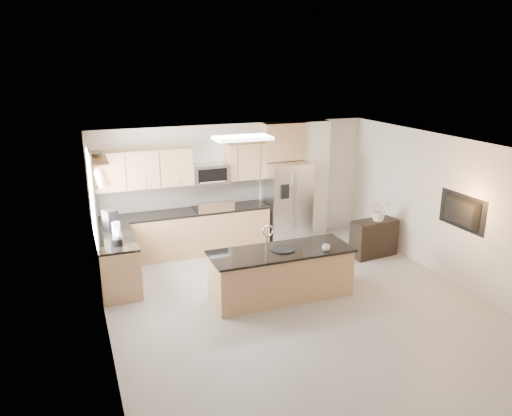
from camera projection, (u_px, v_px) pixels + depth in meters
name	position (u px, v px, depth m)	size (l,w,h in m)	color
floor	(299.00, 306.00, 8.17)	(6.50, 6.50, 0.00)	gray
ceiling	(304.00, 149.00, 7.43)	(6.00, 6.50, 0.02)	silver
wall_back	(235.00, 185.00, 10.71)	(6.00, 0.02, 2.60)	beige
wall_front	(447.00, 333.00, 4.90)	(6.00, 0.02, 2.60)	beige
wall_left	(102.00, 258.00, 6.77)	(0.02, 6.50, 2.60)	beige
wall_right	(454.00, 211.00, 8.83)	(0.02, 6.50, 2.60)	beige
back_counter	(184.00, 232.00, 10.24)	(3.55, 0.66, 1.44)	tan
left_counter	(117.00, 262.00, 8.78)	(0.66, 1.50, 0.92)	tan
range	(213.00, 229.00, 10.44)	(0.76, 0.64, 1.14)	black
upper_cabinets	(175.00, 167.00, 9.96)	(3.50, 0.33, 0.75)	tan
microwave	(210.00, 174.00, 10.22)	(0.76, 0.40, 0.40)	#BBBBBE
refrigerator	(287.00, 202.00, 10.85)	(0.92, 0.78, 1.78)	#BBBBBE
partition_column	(314.00, 179.00, 11.20)	(0.60, 0.30, 2.60)	silver
window	(93.00, 199.00, 8.33)	(0.04, 1.15, 1.65)	white
shelf_lower	(99.00, 179.00, 8.38)	(0.30, 1.20, 0.04)	#9C633E
shelf_upper	(97.00, 157.00, 8.27)	(0.30, 1.20, 0.04)	#9C633E
ceiling_fixture	(243.00, 138.00, 8.73)	(1.00, 0.50, 0.06)	white
island	(281.00, 273.00, 8.41)	(2.42, 0.89, 1.26)	tan
credenza	(374.00, 238.00, 10.18)	(0.95, 0.40, 0.76)	black
cup	(326.00, 248.00, 8.26)	(0.13, 0.13, 0.10)	silver
platter	(283.00, 249.00, 8.30)	(0.40, 0.40, 0.02)	black
blender	(117.00, 235.00, 8.23)	(0.18, 0.18, 0.40)	black
kettle	(118.00, 232.00, 8.55)	(0.20, 0.20, 0.25)	#BBBBBE
coffee_maker	(111.00, 221.00, 8.93)	(0.28, 0.31, 0.38)	black
bowl	(96.00, 154.00, 8.26)	(0.36, 0.36, 0.09)	#BBBBBE
flower_vase	(380.00, 204.00, 9.96)	(0.64, 0.55, 0.71)	silver
television	(458.00, 212.00, 8.61)	(1.08, 0.14, 0.62)	black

